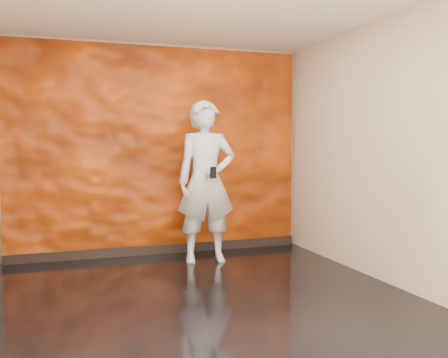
# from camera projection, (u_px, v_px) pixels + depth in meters

# --- Properties ---
(room) EXTENTS (4.02, 4.02, 2.81)m
(room) POSITION_uv_depth(u_px,v_px,m) (199.00, 152.00, 4.79)
(room) COLOR black
(room) RESTS_ON ground
(feature_wall) EXTENTS (3.90, 0.06, 2.75)m
(feature_wall) POSITION_uv_depth(u_px,v_px,m) (159.00, 151.00, 6.64)
(feature_wall) COLOR #D94E07
(feature_wall) RESTS_ON ground
(baseboard) EXTENTS (3.90, 0.04, 0.12)m
(baseboard) POSITION_uv_depth(u_px,v_px,m) (160.00, 249.00, 6.69)
(baseboard) COLOR black
(baseboard) RESTS_ON ground
(man) EXTENTS (0.78, 0.55, 2.01)m
(man) POSITION_uv_depth(u_px,v_px,m) (206.00, 181.00, 6.22)
(man) COLOR #A8AEB7
(man) RESTS_ON ground
(phone) EXTENTS (0.08, 0.02, 0.14)m
(phone) POSITION_uv_depth(u_px,v_px,m) (213.00, 173.00, 5.94)
(phone) COLOR black
(phone) RESTS_ON man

